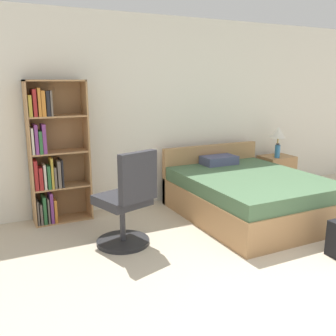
{
  "coord_description": "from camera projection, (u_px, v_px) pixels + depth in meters",
  "views": [
    {
      "loc": [
        -2.27,
        -1.63,
        1.74
      ],
      "look_at": [
        -0.49,
        1.98,
        0.79
      ],
      "focal_mm": 40.0,
      "sensor_mm": 36.0,
      "label": 1
    }
  ],
  "objects": [
    {
      "name": "wall_back",
      "position": [
        160.0,
        112.0,
        5.32
      ],
      "size": [
        9.0,
        0.06,
        2.6
      ],
      "color": "silver",
      "rests_on": "ground_plane"
    },
    {
      "name": "bookshelf",
      "position": [
        52.0,
        155.0,
        4.56
      ],
      "size": [
        0.71,
        0.31,
        1.75
      ],
      "color": "#AD7F51",
      "rests_on": "ground_plane"
    },
    {
      "name": "bed",
      "position": [
        247.0,
        194.0,
        4.89
      ],
      "size": [
        1.58,
        1.95,
        0.81
      ],
      "color": "#AD7F51",
      "rests_on": "ground_plane"
    },
    {
      "name": "office_chair",
      "position": [
        127.0,
        204.0,
        3.92
      ],
      "size": [
        0.61,
        0.67,
        1.06
      ],
      "color": "#232326",
      "rests_on": "ground_plane"
    },
    {
      "name": "nightstand",
      "position": [
        276.0,
        173.0,
        6.1
      ],
      "size": [
        0.51,
        0.42,
        0.55
      ],
      "color": "#AD7F51",
      "rests_on": "ground_plane"
    },
    {
      "name": "table_lamp",
      "position": [
        278.0,
        133.0,
        5.92
      ],
      "size": [
        0.24,
        0.24,
        0.47
      ],
      "color": "tan",
      "rests_on": "nightstand"
    },
    {
      "name": "water_bottle",
      "position": [
        277.0,
        151.0,
        5.88
      ],
      "size": [
        0.08,
        0.08,
        0.22
      ],
      "color": "teal",
      "rests_on": "nightstand"
    }
  ]
}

